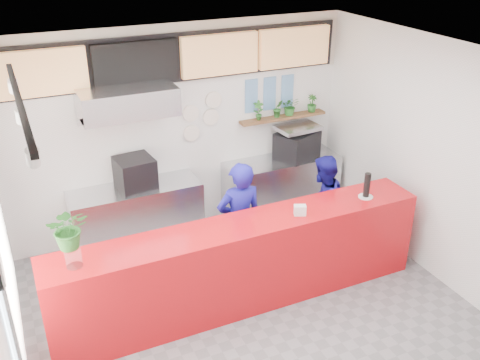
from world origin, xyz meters
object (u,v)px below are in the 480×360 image
object	(u,v)px
espresso_machine	(297,144)
pepper_mill	(367,185)
service_counter	(243,264)
staff_center	(240,222)
staff_right	(322,206)
panini_oven	(135,173)

from	to	relation	value
espresso_machine	pepper_mill	world-z (taller)	pepper_mill
service_counter	espresso_machine	world-z (taller)	espresso_machine
espresso_machine	staff_center	size ratio (longest dim) A/B	0.40
staff_center	staff_right	distance (m)	1.27
staff_center	pepper_mill	bearing A→B (deg)	162.62
espresso_machine	pepper_mill	bearing A→B (deg)	-116.69
panini_oven	espresso_machine	xyz separation A→B (m)	(2.52, 0.00, -0.01)
service_counter	espresso_machine	bearing A→B (deg)	45.85
service_counter	panini_oven	xyz separation A→B (m)	(-0.77, 1.80, 0.57)
panini_oven	service_counter	bearing A→B (deg)	-72.54
panini_oven	pepper_mill	xyz separation A→B (m)	(2.43, -1.85, 0.15)
pepper_mill	staff_center	bearing A→B (deg)	159.53
panini_oven	pepper_mill	world-z (taller)	pepper_mill
espresso_machine	staff_right	bearing A→B (deg)	-127.45
service_counter	espresso_machine	size ratio (longest dim) A/B	7.02
panini_oven	pepper_mill	size ratio (longest dim) A/B	1.55
service_counter	espresso_machine	xyz separation A→B (m)	(1.75, 1.80, 0.56)
panini_oven	pepper_mill	bearing A→B (deg)	-43.02
service_counter	staff_right	size ratio (longest dim) A/B	3.16
panini_oven	pepper_mill	distance (m)	3.05
panini_oven	espresso_machine	distance (m)	2.52
staff_right	staff_center	bearing A→B (deg)	-32.07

